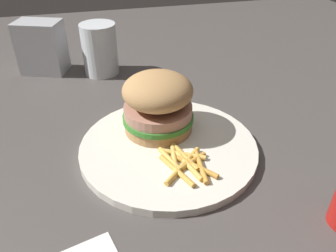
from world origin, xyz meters
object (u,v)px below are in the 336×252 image
object	(u,v)px
fries_pile	(185,162)
drink_glass	(100,52)
sandwich	(158,103)
napkin_dispenser	(42,47)
plate	(168,146)

from	to	relation	value
fries_pile	drink_glass	size ratio (longest dim) A/B	0.91
sandwich	napkin_dispenser	size ratio (longest dim) A/B	1.01
sandwich	drink_glass	xyz separation A→B (m)	(-0.26, -0.07, -0.01)
plate	fries_pile	bearing A→B (deg)	10.18
plate	fries_pile	xyz separation A→B (m)	(0.05, 0.01, 0.01)
sandwich	fries_pile	distance (m)	0.10
drink_glass	napkin_dispenser	distance (m)	0.12
plate	napkin_dispenser	bearing A→B (deg)	-150.83
drink_glass	napkin_dispenser	bearing A→B (deg)	-107.83
napkin_dispenser	sandwich	bearing A→B (deg)	-37.27
drink_glass	napkin_dispenser	xyz separation A→B (m)	(-0.04, -0.12, 0.01)
fries_pile	napkin_dispenser	world-z (taller)	napkin_dispenser
sandwich	napkin_dispenser	distance (m)	0.35
plate	sandwich	distance (m)	0.07
fries_pile	drink_glass	xyz separation A→B (m)	(-0.35, -0.08, 0.03)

